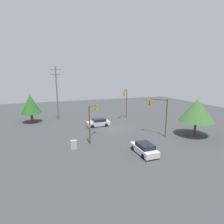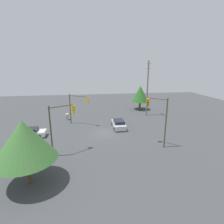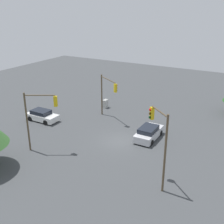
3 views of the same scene
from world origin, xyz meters
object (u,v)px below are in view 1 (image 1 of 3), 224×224
at_px(traffic_signal_main, 93,116).
at_px(sedan_white, 144,149).
at_px(sedan_silver, 98,123).
at_px(traffic_signal_aux, 125,99).
at_px(electrical_cabinet, 74,145).
at_px(traffic_signal_cross, 160,110).

bearing_deg(traffic_signal_main, sedan_white, -112.89).
bearing_deg(sedan_silver, traffic_signal_main, 157.95).
bearing_deg(traffic_signal_aux, electrical_cabinet, -4.28).
height_order(sedan_white, traffic_signal_main, traffic_signal_main).
xyz_separation_m(traffic_signal_cross, electrical_cabinet, (14.14, 0.80, -3.62)).
bearing_deg(electrical_cabinet, sedan_white, 150.50).
relative_size(sedan_white, traffic_signal_main, 0.76).
height_order(sedan_silver, traffic_signal_main, traffic_signal_main).
bearing_deg(sedan_silver, electrical_cabinet, 146.62).
distance_m(sedan_silver, traffic_signal_aux, 9.36).
distance_m(traffic_signal_aux, electrical_cabinet, 19.57).
height_order(traffic_signal_aux, electrical_cabinet, traffic_signal_aux).
height_order(sedan_silver, traffic_signal_cross, traffic_signal_cross).
bearing_deg(sedan_white, traffic_signal_main, 125.01).
bearing_deg(traffic_signal_cross, traffic_signal_aux, -28.37).
bearing_deg(sedan_white, traffic_signal_aux, 72.76).
xyz_separation_m(traffic_signal_main, traffic_signal_aux, (-10.46, -11.00, 0.64)).
xyz_separation_m(sedan_silver, sedan_white, (-2.02, 14.05, -0.02)).
height_order(traffic_signal_cross, traffic_signal_aux, traffic_signal_aux).
bearing_deg(sedan_silver, traffic_signal_aux, -62.64).
height_order(traffic_signal_main, traffic_signal_cross, traffic_signal_cross).
bearing_deg(traffic_signal_cross, sedan_silver, 12.77).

